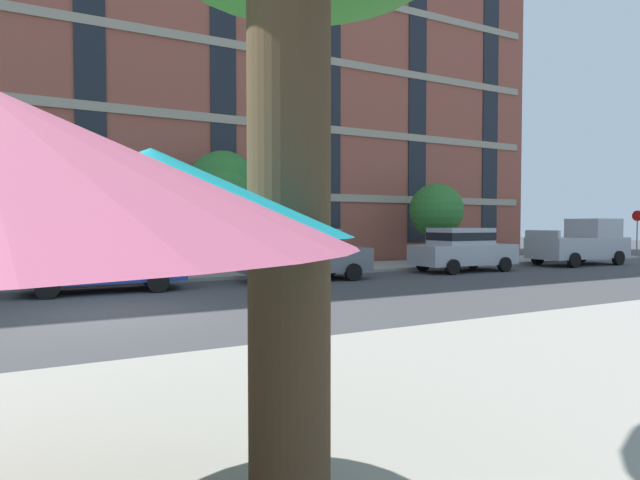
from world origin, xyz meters
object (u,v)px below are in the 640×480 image
Objects in this scene: sedan_gray at (305,253)px; street_tree_middle at (222,189)px; sedan_silver at (463,248)px; pickup_silver_midblock at (581,243)px; sedan_blue at (101,259)px; stop_sign at (637,225)px; street_tree_right at (437,211)px.

sedan_gray is 4.62m from street_tree_middle.
sedan_silver is 7.42m from pickup_silver_midblock.
pickup_silver_midblock is 16.97m from street_tree_middle.
sedan_gray is 0.92× the size of street_tree_middle.
stop_sign is at bearing 6.68° from sedan_blue.
pickup_silver_midblock is (7.42, 0.00, 0.08)m from sedan_silver.
street_tree_middle reaches higher than stop_sign.
pickup_silver_midblock is 11.36m from stop_sign.
stop_sign is at bearing 11.54° from sedan_silver.
sedan_gray is 0.86× the size of pickup_silver_midblock.
stop_sign is at bearing 0.46° from street_tree_middle.
pickup_silver_midblock is 7.11m from street_tree_right.
sedan_blue is at bearing -141.93° from street_tree_middle.
stop_sign is at bearing 19.06° from pickup_silver_midblock.
street_tree_right is at bearing -177.73° from stop_sign.
street_tree_right is at bearing -2.56° from street_tree_middle.
sedan_silver is 0.92× the size of street_tree_middle.
street_tree_middle is (-27.16, -0.22, 1.42)m from stop_sign.
sedan_silver is at bearing 0.00° from sedan_gray.
sedan_silver is at bearing -111.18° from street_tree_right.
street_tree_middle is at bearing 177.44° from street_tree_right.
sedan_gray is at bearing 180.00° from sedan_silver.
stop_sign is 16.98m from street_tree_right.
pickup_silver_midblock is 1.06× the size of street_tree_middle.
stop_sign reaches higher than sedan_silver.
street_tree_right reaches higher than sedan_silver.
sedan_gray is at bearing -171.66° from stop_sign.
sedan_silver is 3.62m from street_tree_right.
sedan_gray is 7.11m from sedan_silver.
street_tree_middle is at bearing 38.07° from sedan_blue.
street_tree_right reaches higher than stop_sign.
pickup_silver_midblock is (20.90, 0.00, 0.08)m from sedan_blue.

